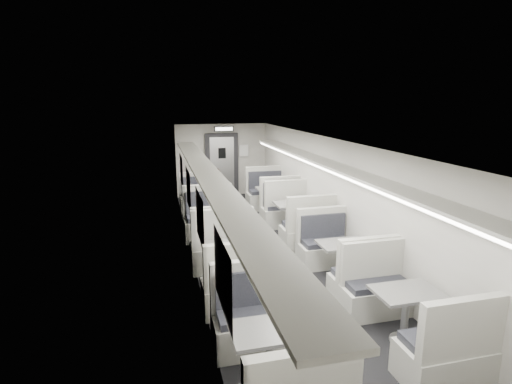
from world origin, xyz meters
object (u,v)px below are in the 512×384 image
booth_left_c (229,265)px  booth_left_d (270,358)px  booth_right_a (274,202)px  passenger (217,194)px  booth_right_d (405,315)px  vestibule_door (222,165)px  booth_right_c (342,262)px  booth_left_a (201,205)px  booth_right_b (295,219)px  exit_sign (224,129)px  booth_left_b (215,233)px

booth_left_c → booth_left_d: 2.60m
booth_right_a → passenger: 1.63m
booth_right_d → vestibule_door: 8.96m
booth_right_a → booth_right_c: bearing=-90.0°
booth_right_a → vestibule_door: vestibule_door is taller
booth_right_a → booth_right_c: (0.00, -4.23, -0.04)m
booth_left_a → booth_right_b: 2.87m
vestibule_door → booth_right_a: bearing=-70.2°
booth_left_a → booth_right_c: bearing=-66.4°
booth_left_d → exit_sign: size_ratio=3.47×
booth_left_d → booth_right_b: bearing=67.4°
booth_left_a → booth_left_b: 2.60m
booth_left_c → vestibule_door: vestibule_door is taller
booth_right_c → passenger: bearing=110.6°
booth_left_d → booth_right_b: size_ratio=0.92×
passenger → exit_sign: 2.80m
booth_right_d → booth_right_a: bearing=90.0°
booth_right_b → vestibule_door: vestibule_door is taller
booth_left_b → passenger: bearing=80.2°
booth_right_d → vestibule_door: vestibule_door is taller
booth_left_b → booth_left_c: bearing=-90.0°
booth_left_c → booth_left_d: bearing=-90.0°
exit_sign → vestibule_door: bearing=90.0°
booth_left_a → booth_right_a: 2.03m
booth_left_b → passenger: passenger is taller
booth_right_a → passenger: size_ratio=1.61×
booth_left_d → booth_right_c: size_ratio=1.03×
booth_left_d → booth_left_a: bearing=90.0°
booth_left_a → booth_right_b: size_ratio=0.89×
booth_right_b → booth_right_c: size_ratio=1.11×
booth_left_d → passenger: 6.59m
booth_right_b → vestibule_door: size_ratio=1.11×
booth_right_a → exit_sign: (-1.00, 2.28, 1.87)m
booth_left_a → booth_right_a: size_ratio=0.90×
passenger → booth_left_c: bearing=-101.4°
booth_right_c → vestibule_door: size_ratio=1.00×
vestibule_door → booth_left_c: bearing=-98.5°
booth_left_a → exit_sign: 2.90m
booth_right_b → booth_right_c: booth_right_b is taller
booth_left_c → booth_left_d: (0.00, -2.60, -0.01)m
booth_left_c → booth_right_b: 2.98m
booth_left_b → booth_right_d: (2.00, -3.84, -0.04)m
booth_left_c → booth_left_b: bearing=90.0°
booth_right_d → booth_right_b: bearing=90.0°
booth_right_b → booth_right_d: (0.00, -4.38, -0.04)m
booth_left_d → vestibule_door: vestibule_door is taller
booth_left_d → booth_right_c: bearing=49.0°
booth_left_c → exit_sign: exit_sign is taller
booth_right_c → exit_sign: (-1.00, 6.52, 1.90)m
booth_left_c → booth_left_d: booth_left_c is taller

